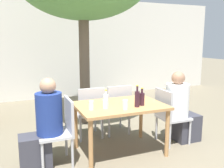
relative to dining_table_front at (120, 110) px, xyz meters
name	(u,v)px	position (x,y,z in m)	size (l,w,h in m)	color
ground_plane	(120,152)	(0.00, 0.00, -0.65)	(30.00, 30.00, 0.00)	#706651
cafe_building_wall	(63,49)	(0.00, 3.94, 0.75)	(10.00, 0.08, 2.80)	beige
dining_table_front	(120,110)	(0.00, 0.00, 0.00)	(1.26, 0.89, 0.74)	#B27F4C
patio_chair_0	(61,128)	(-0.86, 0.00, -0.15)	(0.44, 0.44, 0.89)	#B2B2B7
patio_chair_1	(169,113)	(0.86, 0.00, -0.15)	(0.44, 0.44, 0.89)	#B2B2B7
patio_chair_2	(90,110)	(-0.25, 0.68, -0.15)	(0.44, 0.44, 0.89)	#B2B2B7
patio_chair_3	(117,107)	(0.25, 0.68, -0.15)	(0.44, 0.44, 0.89)	#B2B2B7
person_seated_0	(43,128)	(-1.09, 0.00, -0.12)	(0.57, 0.34, 1.18)	#383842
person_seated_1	(181,110)	(1.09, 0.00, -0.12)	(0.58, 0.37, 1.17)	#383842
wine_bottle_0	(137,98)	(0.17, -0.22, 0.21)	(0.07, 0.07, 0.31)	#331923
water_bottle_1	(106,100)	(-0.21, 0.01, 0.18)	(0.08, 0.08, 0.23)	silver
wine_bottle_2	(142,99)	(0.27, -0.17, 0.19)	(0.07, 0.07, 0.25)	#331923
drinking_glass_0	(91,105)	(-0.47, -0.11, 0.15)	(0.06, 0.06, 0.12)	white
drinking_glass_1	(125,105)	(-0.04, -0.27, 0.15)	(0.08, 0.08, 0.13)	silver
drinking_glass_2	(105,104)	(-0.27, -0.12, 0.15)	(0.07, 0.07, 0.12)	white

